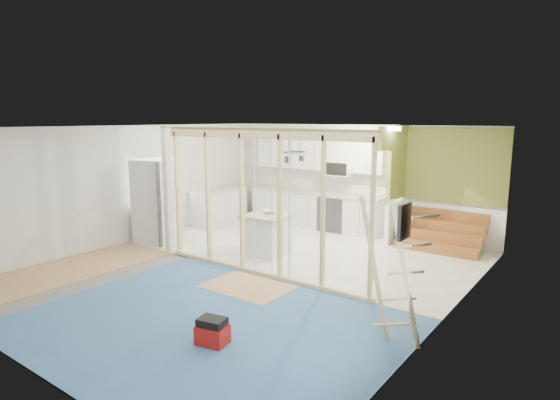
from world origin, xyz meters
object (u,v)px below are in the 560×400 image
Objects in this scene: fridge at (157,201)px; island at (267,235)px; ladder at (394,272)px; toolbox at (212,332)px.

fridge reaches higher than island.
fridge is at bearing 153.34° from ladder.
fridge reaches higher than toolbox.
ladder is (6.21, -1.48, -0.01)m from fridge.
island is 0.50× the size of ladder.
fridge is 6.38m from ladder.
toolbox is (4.46, -2.82, -0.76)m from fridge.
ladder reaches higher than toolbox.
fridge is 4.47× the size of toolbox.
toolbox is (1.84, -3.47, -0.25)m from island.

